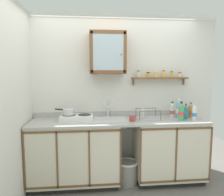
{
  "coord_description": "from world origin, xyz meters",
  "views": [
    {
      "loc": [
        -0.42,
        -2.85,
        1.68
      ],
      "look_at": [
        -0.09,
        0.42,
        1.28
      ],
      "focal_mm": 35.17,
      "sensor_mm": 36.0,
      "label": 1
    }
  ],
  "objects_px": {
    "bottle_water_clear_4": "(172,111)",
    "bottle_detergent_teal_5": "(186,112)",
    "dish_rack": "(147,118)",
    "bottle_opaque_white_2": "(194,113)",
    "bottle_juice_amber_3": "(191,111)",
    "bottle_soda_green_1": "(181,112)",
    "wall_cabinet": "(108,53)",
    "bottle_water_blue_0": "(179,109)",
    "saucepan": "(69,112)",
    "mug": "(132,118)",
    "trash_bin": "(127,172)",
    "sink": "(107,121)",
    "hot_plate_stove": "(77,118)"
  },
  "relations": [
    {
      "from": "saucepan",
      "to": "trash_bin",
      "type": "bearing_deg",
      "value": -7.06
    },
    {
      "from": "bottle_water_clear_4",
      "to": "bottle_detergent_teal_5",
      "type": "bearing_deg",
      "value": -28.47
    },
    {
      "from": "sink",
      "to": "saucepan",
      "type": "height_order",
      "value": "sink"
    },
    {
      "from": "dish_rack",
      "to": "mug",
      "type": "relative_size",
      "value": 2.84
    },
    {
      "from": "dish_rack",
      "to": "bottle_detergent_teal_5",
      "type": "bearing_deg",
      "value": -3.81
    },
    {
      "from": "wall_cabinet",
      "to": "bottle_juice_amber_3",
      "type": "bearing_deg",
      "value": -4.0
    },
    {
      "from": "bottle_water_blue_0",
      "to": "bottle_detergent_teal_5",
      "type": "relative_size",
      "value": 1.27
    },
    {
      "from": "sink",
      "to": "bottle_water_blue_0",
      "type": "height_order",
      "value": "sink"
    },
    {
      "from": "dish_rack",
      "to": "mug",
      "type": "bearing_deg",
      "value": -156.42
    },
    {
      "from": "bottle_juice_amber_3",
      "to": "dish_rack",
      "type": "xyz_separation_m",
      "value": [
        -0.71,
        -0.06,
        -0.08
      ]
    },
    {
      "from": "sink",
      "to": "bottle_water_clear_4",
      "type": "bearing_deg",
      "value": 2.07
    },
    {
      "from": "sink",
      "to": "bottle_detergent_teal_5",
      "type": "bearing_deg",
      "value": -2.76
    },
    {
      "from": "bottle_water_blue_0",
      "to": "mug",
      "type": "xyz_separation_m",
      "value": [
        -0.75,
        -0.14,
        -0.09
      ]
    },
    {
      "from": "hot_plate_stove",
      "to": "bottle_soda_green_1",
      "type": "bearing_deg",
      "value": -4.77
    },
    {
      "from": "bottle_soda_green_1",
      "to": "bottle_detergent_teal_5",
      "type": "distance_m",
      "value": 0.14
    },
    {
      "from": "bottle_soda_green_1",
      "to": "wall_cabinet",
      "type": "relative_size",
      "value": 0.44
    },
    {
      "from": "saucepan",
      "to": "wall_cabinet",
      "type": "height_order",
      "value": "wall_cabinet"
    },
    {
      "from": "bottle_water_clear_4",
      "to": "bottle_detergent_teal_5",
      "type": "xyz_separation_m",
      "value": [
        0.17,
        -0.09,
        -0.01
      ]
    },
    {
      "from": "sink",
      "to": "wall_cabinet",
      "type": "distance_m",
      "value": 1.01
    },
    {
      "from": "bottle_water_clear_4",
      "to": "bottle_detergent_teal_5",
      "type": "height_order",
      "value": "bottle_water_clear_4"
    },
    {
      "from": "bottle_water_blue_0",
      "to": "bottle_detergent_teal_5",
      "type": "xyz_separation_m",
      "value": [
        0.08,
        -0.07,
        -0.03
      ]
    },
    {
      "from": "bottle_juice_amber_3",
      "to": "mug",
      "type": "bearing_deg",
      "value": -170.19
    },
    {
      "from": "sink",
      "to": "mug",
      "type": "xyz_separation_m",
      "value": [
        0.36,
        -0.13,
        0.06
      ]
    },
    {
      "from": "saucepan",
      "to": "wall_cabinet",
      "type": "bearing_deg",
      "value": 12.25
    },
    {
      "from": "saucepan",
      "to": "mug",
      "type": "bearing_deg",
      "value": -7.94
    },
    {
      "from": "wall_cabinet",
      "to": "bottle_opaque_white_2",
      "type": "bearing_deg",
      "value": -12.32
    },
    {
      "from": "mug",
      "to": "saucepan",
      "type": "bearing_deg",
      "value": 172.06
    },
    {
      "from": "bottle_water_clear_4",
      "to": "bottle_juice_amber_3",
      "type": "bearing_deg",
      "value": 0.52
    },
    {
      "from": "bottle_water_blue_0",
      "to": "wall_cabinet",
      "type": "distance_m",
      "value": 1.39
    },
    {
      "from": "bottle_soda_green_1",
      "to": "saucepan",
      "type": "bearing_deg",
      "value": 174.73
    },
    {
      "from": "mug",
      "to": "trash_bin",
      "type": "distance_m",
      "value": 0.83
    },
    {
      "from": "saucepan",
      "to": "bottle_water_clear_4",
      "type": "bearing_deg",
      "value": 1.22
    },
    {
      "from": "bottle_opaque_white_2",
      "to": "wall_cabinet",
      "type": "relative_size",
      "value": 0.39
    },
    {
      "from": "bottle_juice_amber_3",
      "to": "sink",
      "type": "bearing_deg",
      "value": -178.28
    },
    {
      "from": "sink",
      "to": "bottle_water_clear_4",
      "type": "distance_m",
      "value": 1.03
    },
    {
      "from": "bottle_opaque_white_2",
      "to": "sink",
      "type": "bearing_deg",
      "value": 173.56
    },
    {
      "from": "bottle_water_blue_0",
      "to": "dish_rack",
      "type": "distance_m",
      "value": 0.52
    },
    {
      "from": "bottle_soda_green_1",
      "to": "dish_rack",
      "type": "height_order",
      "value": "bottle_soda_green_1"
    },
    {
      "from": "bottle_soda_green_1",
      "to": "bottle_detergent_teal_5",
      "type": "bearing_deg",
      "value": 39.8
    },
    {
      "from": "bottle_detergent_teal_5",
      "to": "mug",
      "type": "bearing_deg",
      "value": -175.31
    },
    {
      "from": "bottle_opaque_white_2",
      "to": "bottle_juice_amber_3",
      "type": "bearing_deg",
      "value": 79.93
    },
    {
      "from": "bottle_soda_green_1",
      "to": "hot_plate_stove",
      "type": "bearing_deg",
      "value": 175.23
    },
    {
      "from": "bottle_detergent_teal_5",
      "to": "wall_cabinet",
      "type": "relative_size",
      "value": 0.37
    },
    {
      "from": "saucepan",
      "to": "dish_rack",
      "type": "distance_m",
      "value": 1.17
    },
    {
      "from": "saucepan",
      "to": "mug",
      "type": "xyz_separation_m",
      "value": [
        0.92,
        -0.13,
        -0.09
      ]
    },
    {
      "from": "bottle_water_blue_0",
      "to": "bottle_juice_amber_3",
      "type": "xyz_separation_m",
      "value": [
        0.2,
        0.02,
        -0.03
      ]
    },
    {
      "from": "bottle_soda_green_1",
      "to": "wall_cabinet",
      "type": "xyz_separation_m",
      "value": [
        -1.06,
        0.28,
        0.86
      ]
    },
    {
      "from": "dish_rack",
      "to": "bottle_opaque_white_2",
      "type": "bearing_deg",
      "value": -10.59
    },
    {
      "from": "bottle_water_blue_0",
      "to": "bottle_opaque_white_2",
      "type": "xyz_separation_m",
      "value": [
        0.17,
        -0.16,
        -0.03
      ]
    },
    {
      "from": "bottle_soda_green_1",
      "to": "wall_cabinet",
      "type": "bearing_deg",
      "value": 165.28
    }
  ]
}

